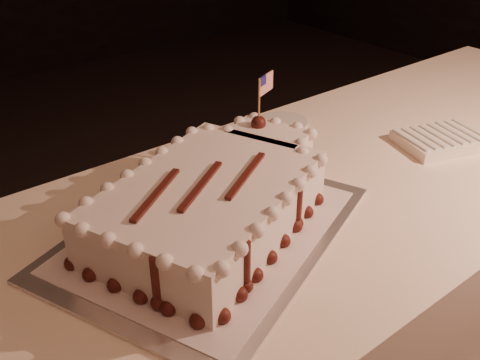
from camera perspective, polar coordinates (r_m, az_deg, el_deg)
banquet_table at (r=1.53m, az=9.44°, el=-11.60°), size 2.40×0.80×0.75m
cake_board at (r=1.09m, az=-3.32°, el=-5.45°), size 0.74×0.66×0.01m
doily at (r=1.08m, az=-3.33°, el=-5.24°), size 0.66×0.59×0.00m
sheet_cake at (r=1.08m, az=-2.51°, el=-1.94°), size 0.61×0.46×0.23m
napkin_stack at (r=1.51m, az=20.57°, el=4.02°), size 0.25×0.21×0.03m
side_plate at (r=1.55m, az=4.58°, el=6.12°), size 0.14×0.14×0.01m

